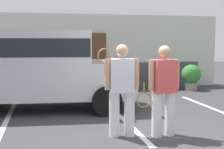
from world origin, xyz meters
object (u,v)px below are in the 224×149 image
parked_suv (40,66)px  tennis_player_man (122,89)px  potted_plant_by_porch (165,76)px  potted_plant_secondary (191,76)px  tennis_player_woman (164,90)px

parked_suv → tennis_player_man: 3.13m
potted_plant_by_porch → potted_plant_secondary: 0.97m
tennis_player_man → potted_plant_secondary: (3.91, 4.96, -0.38)m
parked_suv → tennis_player_woman: parked_suv is taller
parked_suv → tennis_player_woman: bearing=-46.1°
potted_plant_secondary → tennis_player_woman: bearing=-121.6°
tennis_player_man → potted_plant_by_porch: size_ratio=2.01×
potted_plant_secondary → tennis_player_man: bearing=-128.3°
parked_suv → potted_plant_secondary: bearing=27.6°
tennis_player_man → potted_plant_secondary: 6.33m
tennis_player_man → potted_plant_secondary: size_ratio=1.84×
parked_suv → potted_plant_secondary: (5.42, 2.23, -0.62)m
potted_plant_by_porch → parked_suv: bearing=-149.8°
tennis_player_man → potted_plant_by_porch: bearing=-112.9°
parked_suv → tennis_player_man: bearing=-55.8°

